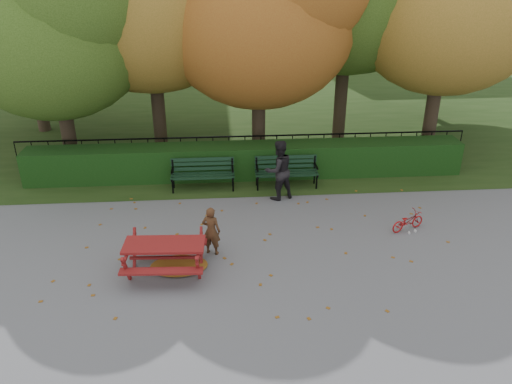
{
  "coord_description": "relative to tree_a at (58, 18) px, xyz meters",
  "views": [
    {
      "loc": [
        -0.77,
        -9.45,
        6.07
      ],
      "look_at": [
        0.04,
        1.23,
        1.0
      ],
      "focal_mm": 35.0,
      "sensor_mm": 36.0,
      "label": 1
    }
  ],
  "objects": [
    {
      "name": "hedge",
      "position": [
        5.19,
        -1.08,
        -4.02
      ],
      "size": [
        13.0,
        0.9,
        1.0
      ],
      "primitive_type": "cube",
      "color": "black",
      "rests_on": "ground"
    },
    {
      "name": "tree_a",
      "position": [
        0.0,
        0.0,
        0.0
      ],
      "size": [
        5.88,
        5.6,
        7.48
      ],
      "color": "#31231A",
      "rests_on": "ground"
    },
    {
      "name": "bench_left",
      "position": [
        3.89,
        -1.88,
        -4.0
      ],
      "size": [
        1.8,
        0.57,
        0.88
      ],
      "color": "black",
      "rests_on": "ground"
    },
    {
      "name": "child",
      "position": [
        4.15,
        -5.39,
        -3.94
      ],
      "size": [
        0.49,
        0.4,
        1.15
      ],
      "primitive_type": "imported",
      "rotation": [
        0.0,
        0.0,
        2.81
      ],
      "color": "#452916",
      "rests_on": "ground"
    },
    {
      "name": "bicycle",
      "position": [
        8.91,
        -4.69,
        -4.28
      ],
      "size": [
        0.98,
        0.66,
        0.49
      ],
      "primitive_type": "imported",
      "rotation": [
        0.0,
        0.0,
        1.96
      ],
      "color": "#A50F10",
      "rests_on": "ground"
    },
    {
      "name": "grass_strip",
      "position": [
        5.19,
        8.42,
        -4.52
      ],
      "size": [
        90.0,
        90.0,
        0.0
      ],
      "primitive_type": "plane",
      "color": "#1C3310",
      "rests_on": "ground"
    },
    {
      "name": "leaf_pile",
      "position": [
        3.44,
        -5.91,
        -4.48
      ],
      "size": [
        1.26,
        0.88,
        0.09
      ],
      "primitive_type": "ellipsoid",
      "rotation": [
        0.0,
        0.0,
        0.01
      ],
      "color": "brown",
      "rests_on": "ground"
    },
    {
      "name": "iron_fence",
      "position": [
        5.19,
        -0.28,
        -3.98
      ],
      "size": [
        14.0,
        0.04,
        1.02
      ],
      "color": "black",
      "rests_on": "ground"
    },
    {
      "name": "leaf_scatter",
      "position": [
        5.19,
        -5.28,
        -4.51
      ],
      "size": [
        9.0,
        5.7,
        0.01
      ],
      "primitive_type": null,
      "color": "brown",
      "rests_on": "ground"
    },
    {
      "name": "ground",
      "position": [
        5.19,
        -5.58,
        -4.52
      ],
      "size": [
        90.0,
        90.0,
        0.0
      ],
      "primitive_type": "plane",
      "color": "slate",
      "rests_on": "ground"
    },
    {
      "name": "bench_right",
      "position": [
        6.29,
        -1.88,
        -4.0
      ],
      "size": [
        1.8,
        0.57,
        0.88
      ],
      "color": "black",
      "rests_on": "ground"
    },
    {
      "name": "adult",
      "position": [
        5.97,
        -2.68,
        -3.68
      ],
      "size": [
        1.0,
        0.9,
        1.68
      ],
      "primitive_type": "imported",
      "rotation": [
        0.0,
        0.0,
        3.54
      ],
      "color": "black",
      "rests_on": "ground"
    },
    {
      "name": "tree_c",
      "position": [
        6.02,
        0.38,
        0.3
      ],
      "size": [
        6.3,
        6.0,
        8.0
      ],
      "color": "#31231A",
      "rests_on": "ground"
    },
    {
      "name": "picnic_table",
      "position": [
        3.19,
        -6.08,
        -3.97
      ],
      "size": [
        1.73,
        1.43,
        0.81
      ],
      "rotation": [
        0.0,
        0.0,
        -0.05
      ],
      "color": "maroon",
      "rests_on": "ground"
    }
  ]
}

